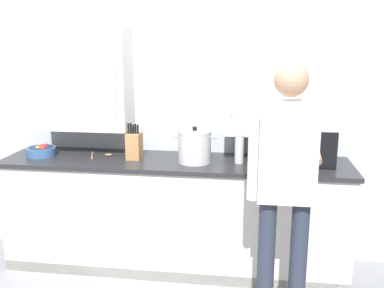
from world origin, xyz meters
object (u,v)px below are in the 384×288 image
(fruit_bowl, at_px, (41,151))
(stock_pot, at_px, (195,146))
(knife_block, at_px, (134,145))
(person_figure, at_px, (286,179))
(wooden_spoon, at_px, (101,155))
(microwave_oven, at_px, (290,144))
(thermos_flask, at_px, (239,148))

(fruit_bowl, xyz_separation_m, stock_pot, (1.30, -0.02, 0.09))
(knife_block, xyz_separation_m, person_figure, (1.16, -0.77, 0.01))
(wooden_spoon, height_order, person_figure, person_figure)
(microwave_oven, bearing_deg, wooden_spoon, 179.65)
(stock_pot, relative_size, thermos_flask, 1.45)
(fruit_bowl, xyz_separation_m, wooden_spoon, (0.50, 0.05, -0.03))
(person_figure, bearing_deg, wooden_spoon, 151.20)
(microwave_oven, relative_size, wooden_spoon, 3.93)
(wooden_spoon, xyz_separation_m, thermos_flask, (1.15, -0.05, 0.12))
(fruit_bowl, height_order, wooden_spoon, fruit_bowl)
(microwave_oven, bearing_deg, person_figure, -96.10)
(thermos_flask, bearing_deg, wooden_spoon, 177.39)
(microwave_oven, height_order, stock_pot, microwave_oven)
(wooden_spoon, bearing_deg, knife_block, -5.67)
(stock_pot, distance_m, person_figure, 0.98)
(fruit_bowl, distance_m, wooden_spoon, 0.50)
(knife_block, height_order, thermos_flask, knife_block)
(person_figure, bearing_deg, microwave_oven, 83.90)
(fruit_bowl, xyz_separation_m, thermos_flask, (1.65, 0.00, 0.08))
(stock_pot, bearing_deg, wooden_spoon, 174.83)
(fruit_bowl, distance_m, knife_block, 0.80)
(knife_block, relative_size, thermos_flask, 1.20)
(stock_pot, relative_size, knife_block, 1.21)
(stock_pot, distance_m, wooden_spoon, 0.81)
(thermos_flask, bearing_deg, fruit_bowl, -179.93)
(microwave_oven, relative_size, thermos_flask, 3.22)
(microwave_oven, distance_m, wooden_spoon, 1.55)
(microwave_oven, distance_m, fruit_bowl, 2.04)
(knife_block, bearing_deg, fruit_bowl, -178.23)
(microwave_oven, relative_size, fruit_bowl, 3.29)
(fruit_bowl, bearing_deg, stock_pot, -0.80)
(fruit_bowl, bearing_deg, thermos_flask, 0.07)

